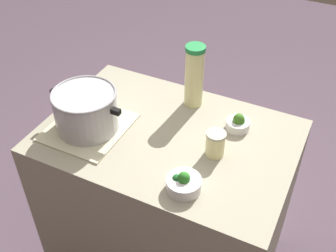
% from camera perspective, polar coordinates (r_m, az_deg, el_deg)
% --- Properties ---
extents(counter_slab, '(1.10, 0.76, 0.92)m').
position_cam_1_polar(counter_slab, '(2.15, 0.00, -10.46)').
color(counter_slab, gray).
rests_on(counter_slab, ground_plane).
extents(dish_cloth, '(0.33, 0.36, 0.01)m').
position_cam_1_polar(dish_cloth, '(1.89, -10.78, -0.18)').
color(dish_cloth, beige).
rests_on(dish_cloth, counter_slab).
extents(cooking_pot, '(0.35, 0.28, 0.18)m').
position_cam_1_polar(cooking_pot, '(1.83, -11.16, 2.20)').
color(cooking_pot, '#B7B7BC').
rests_on(cooking_pot, dish_cloth).
extents(lemonade_pitcher, '(0.09, 0.09, 0.31)m').
position_cam_1_polar(lemonade_pitcher, '(1.92, 3.60, 6.85)').
color(lemonade_pitcher, beige).
rests_on(lemonade_pitcher, counter_slab).
extents(mason_jar, '(0.08, 0.08, 0.11)m').
position_cam_1_polar(mason_jar, '(1.71, 6.48, -2.39)').
color(mason_jar, beige).
rests_on(mason_jar, counter_slab).
extents(broccoli_bowl_front, '(0.11, 0.11, 0.08)m').
position_cam_1_polar(broccoli_bowl_front, '(1.86, 9.57, 0.39)').
color(broccoli_bowl_front, silver).
rests_on(broccoli_bowl_front, counter_slab).
extents(broccoli_bowl_center, '(0.14, 0.14, 0.09)m').
position_cam_1_polar(broccoli_bowl_center, '(1.58, 2.11, -7.83)').
color(broccoli_bowl_center, silver).
rests_on(broccoli_bowl_center, counter_slab).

